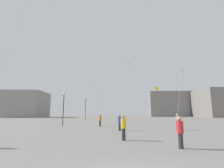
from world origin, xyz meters
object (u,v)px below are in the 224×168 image
kite_amber_diamond (156,88)px  building_centre_hall (174,104)px  person_in_red (180,131)px  person_in_grey (178,121)px  kite_cyan_diamond (94,80)px  kite_emerald_delta (128,65)px  person_in_yellow (124,126)px  building_left_hall (27,105)px  person_in_orange (100,119)px  kite_magenta_delta (182,72)px  lamppost_east (86,105)px  lamppost_west (64,103)px  person_in_blue (120,122)px

kite_amber_diamond → building_centre_hall: building_centre_hall is taller
person_in_red → person_in_grey: size_ratio=0.95×
person_in_grey → kite_cyan_diamond: size_ratio=0.12×
kite_emerald_delta → kite_amber_diamond: bearing=33.2°
person_in_yellow → kite_cyan_diamond: kite_cyan_diamond is taller
person_in_grey → building_left_hall: bearing=-132.3°
person_in_red → kite_cyan_diamond: bearing=52.0°
building_left_hall → person_in_orange: bearing=-55.7°
kite_magenta_delta → lamppost_east: (-18.04, 15.86, -4.87)m
lamppost_west → building_centre_hall: bearing=56.6°
building_left_hall → lamppost_west: size_ratio=3.32×
person_in_yellow → kite_magenta_delta: bearing=-108.3°
kite_emerald_delta → building_left_hall: bearing=135.9°
kite_emerald_delta → lamppost_west: size_ratio=2.63×
person_in_blue → person_in_red: bearing=-75.2°
person_in_yellow → kite_magenta_delta: kite_magenta_delta is taller
person_in_red → lamppost_west: size_ratio=0.35×
lamppost_east → kite_magenta_delta: bearing=-41.3°
kite_amber_diamond → building_centre_hall: (23.23, 47.49, -1.49)m
person_in_grey → person_in_yellow: (-6.77, -6.97, -0.02)m
person_in_grey → building_left_hall: building_left_hall is taller
kite_amber_diamond → kite_magenta_delta: 15.02m
person_in_orange → kite_amber_diamond: (13.49, 17.06, 7.09)m
kite_amber_diamond → building_left_hall: 59.85m
building_centre_hall → lamppost_east: bearing=-131.5°
person_in_grey → lamppost_east: lamppost_east is taller
person_in_red → lamppost_east: bearing=54.3°
person_in_grey → person_in_yellow: person_in_grey is taller
kite_emerald_delta → building_left_hall: (-40.97, 39.72, -7.18)m
person_in_yellow → lamppost_west: lamppost_west is taller
kite_amber_diamond → kite_cyan_diamond: bearing=-168.8°
person_in_red → person_in_yellow: bearing=83.4°
kite_magenta_delta → kite_cyan_diamond: bearing=142.7°
person_in_blue → lamppost_east: bearing=104.7°
person_in_blue → kite_cyan_diamond: (-4.52, 20.42, 8.67)m
person_in_grey → kite_amber_diamond: (4.48, 22.99, 7.07)m
kite_cyan_diamond → lamppost_west: bearing=-104.1°
person_in_blue → lamppost_west: bearing=137.9°
kite_emerald_delta → person_in_red: bearing=-91.3°
person_in_grey → lamppost_east: bearing=-140.2°
kite_amber_diamond → lamppost_west: 25.72m
person_in_blue → building_centre_hall: bearing=63.0°
lamppost_west → person_in_grey: bearing=-23.5°
kite_amber_diamond → building_centre_hall: 52.89m
person_in_blue → building_left_hall: bearing=121.7°
kite_cyan_diamond → kite_magenta_delta: (15.61, -11.91, -0.88)m
person_in_red → kite_magenta_delta: bearing=13.0°
person_in_grey → kite_emerald_delta: bearing=-159.4°
person_in_red → person_in_yellow: (-2.83, 2.82, 0.03)m
person_in_blue → person_in_grey: 6.62m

